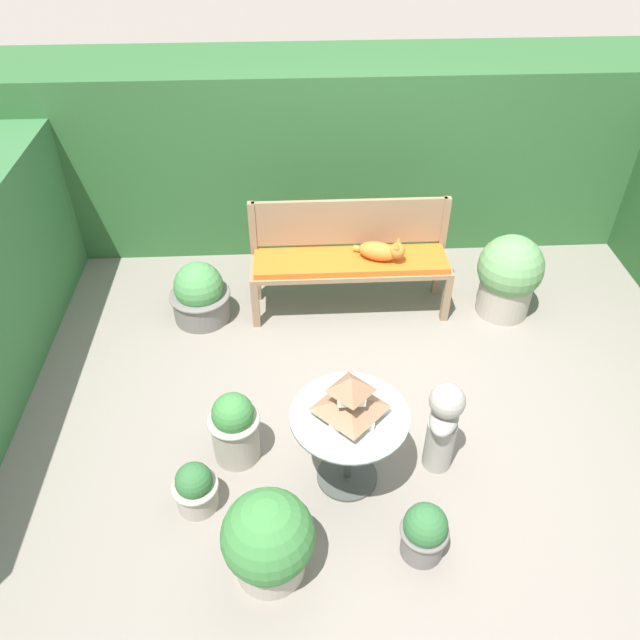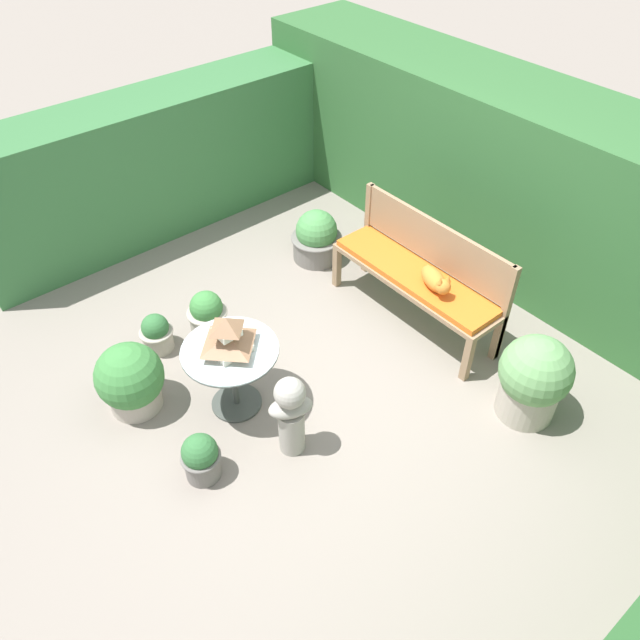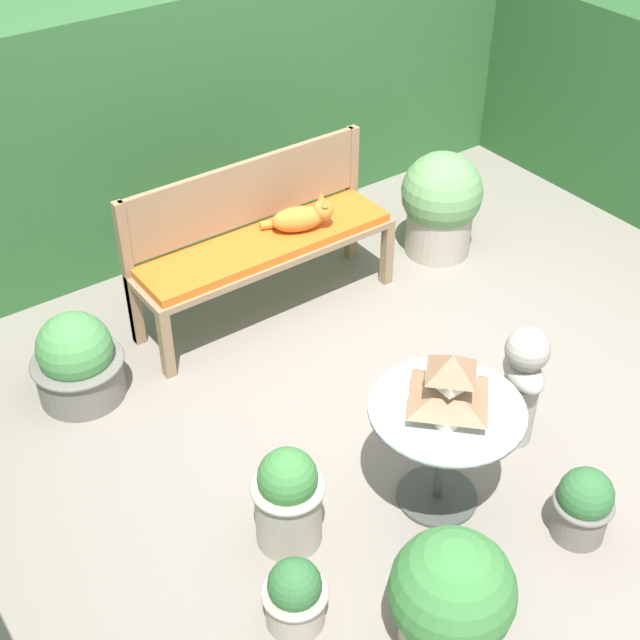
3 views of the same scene
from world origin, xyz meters
TOP-DOWN VIEW (x-y plane):
  - ground at (0.00, 0.00)m, footprint 30.00×30.00m
  - foliage_hedge_back at (0.00, 2.51)m, footprint 6.40×1.02m
  - garden_bench at (-0.11, 1.13)m, footprint 1.61×0.43m
  - bench_backrest at (-0.11, 1.33)m, footprint 1.61×0.06m
  - cat at (0.13, 1.10)m, footprint 0.39×0.28m
  - patio_table at (-0.27, -0.59)m, footprint 0.70×0.70m
  - pagoda_birdhouse at (-0.27, -0.59)m, footprint 0.34×0.34m
  - garden_bust at (0.32, -0.51)m, footprint 0.28×0.35m
  - potted_plant_bench_left at (0.11, -1.12)m, footprint 0.28×0.28m
  - potted_plant_hedge_corner at (1.18, 1.04)m, footprint 0.53×0.53m
  - potted_plant_bench_right at (-1.33, 1.08)m, footprint 0.50×0.50m
  - potted_plant_path_edge at (-0.97, -0.37)m, footprint 0.33×0.33m
  - potted_plant_table_far at (-0.75, -1.18)m, footprint 0.51×0.51m
  - potted_plant_table_near at (-1.19, -0.75)m, footprint 0.28×0.28m

SIDE VIEW (x-z plane):
  - ground at x=0.00m, z-range 0.00..0.00m
  - potted_plant_table_near at x=-1.19m, z-range -0.01..0.34m
  - potted_plant_bench_left at x=0.11m, z-range 0.00..0.38m
  - potted_plant_bench_right at x=-1.33m, z-range -0.03..0.49m
  - potted_plant_path_edge at x=-0.97m, z-range 0.00..0.52m
  - potted_plant_table_far at x=-0.75m, z-range -0.01..0.56m
  - potted_plant_hedge_corner at x=1.18m, z-range 0.01..0.71m
  - garden_bust at x=0.32m, z-range 0.03..0.72m
  - garden_bench at x=-0.11m, z-range 0.18..0.69m
  - patio_table at x=-0.27m, z-range 0.17..0.75m
  - cat at x=0.13m, z-range 0.49..0.70m
  - bench_backrest at x=-0.11m, z-range 0.21..1.13m
  - pagoda_birdhouse at x=-0.27m, z-range 0.56..0.86m
  - foliage_hedge_back at x=0.00m, z-range 0.00..1.64m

